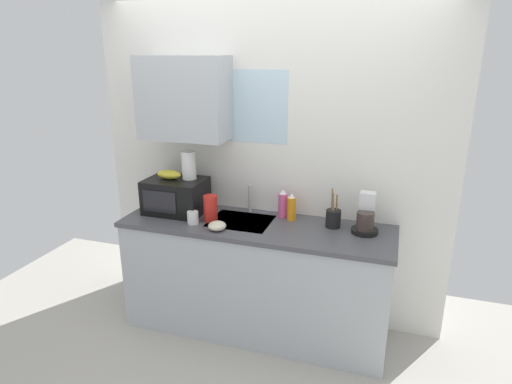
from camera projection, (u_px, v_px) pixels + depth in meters
kitchen_wall_assembly at (257, 156)px, 3.47m from camera, size 2.81×0.42×2.50m
counter_unit at (256, 276)px, 3.43m from camera, size 2.04×0.63×0.90m
sink_faucet at (250, 198)px, 3.51m from camera, size 0.03×0.03×0.22m
microwave at (176, 196)px, 3.49m from camera, size 0.46×0.35×0.27m
banana_bunch at (169, 174)px, 3.46m from camera, size 0.20×0.11×0.07m
paper_towel_roll at (189, 165)px, 3.43m from camera, size 0.11×0.11×0.22m
coffee_maker at (366, 218)px, 3.12m from camera, size 0.19×0.21×0.28m
dish_soap_bottle_pink at (283, 204)px, 3.39m from camera, size 0.07×0.07×0.22m
dish_soap_bottle_orange at (291, 207)px, 3.34m from camera, size 0.07×0.07×0.21m
cereal_canister at (210, 208)px, 3.31m from camera, size 0.10×0.10×0.20m
mug_white at (193, 218)px, 3.28m from camera, size 0.08×0.08×0.09m
utensil_crock at (333, 218)px, 3.21m from camera, size 0.11×0.11×0.29m
small_bowl at (217, 226)px, 3.16m from camera, size 0.13×0.13×0.06m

